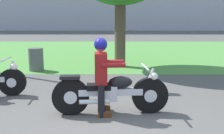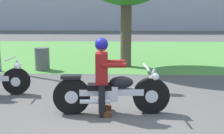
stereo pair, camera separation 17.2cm
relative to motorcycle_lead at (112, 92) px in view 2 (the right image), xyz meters
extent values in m
plane|color=#565451|center=(-0.13, -0.39, -0.41)|extent=(120.00, 120.00, 0.00)
cube|color=#549342|center=(-0.13, 9.49, -0.40)|extent=(60.00, 12.00, 0.01)
cylinder|color=black|center=(0.73, 0.05, -0.07)|extent=(0.69, 0.17, 0.68)
cylinder|color=silver|center=(0.73, 0.05, -0.07)|extent=(0.25, 0.16, 0.24)
cylinder|color=black|center=(-0.74, -0.05, -0.07)|extent=(0.69, 0.17, 0.68)
cylinder|color=silver|center=(-0.74, -0.05, -0.07)|extent=(0.25, 0.16, 0.24)
cube|color=silver|center=(-0.01, 0.00, 0.01)|extent=(1.19, 0.22, 0.12)
cube|color=silver|center=(-0.06, 0.00, -0.01)|extent=(0.34, 0.26, 0.28)
ellipsoid|color=black|center=(0.17, 0.01, 0.19)|extent=(0.46, 0.27, 0.22)
cube|color=black|center=(-0.23, -0.01, 0.11)|extent=(0.46, 0.27, 0.10)
cube|color=black|center=(-0.74, -0.05, 0.30)|extent=(0.37, 0.22, 0.06)
cylinder|color=silver|center=(0.68, 0.05, 0.18)|extent=(0.26, 0.07, 0.53)
cylinder|color=silver|center=(0.63, 0.05, 0.47)|extent=(0.08, 0.66, 0.04)
sphere|color=white|center=(0.79, 0.06, 0.29)|extent=(0.16, 0.16, 0.16)
cylinder|color=silver|center=(-0.30, -0.16, -0.13)|extent=(0.55, 0.12, 0.08)
cylinder|color=black|center=(-0.20, 0.17, -0.11)|extent=(0.12, 0.12, 0.59)
cube|color=#593319|center=(-0.14, 0.17, -0.36)|extent=(0.25, 0.12, 0.10)
cylinder|color=black|center=(-0.17, -0.19, -0.11)|extent=(0.12, 0.12, 0.59)
cube|color=#593319|center=(-0.11, -0.19, -0.36)|extent=(0.25, 0.12, 0.10)
cube|color=maroon|center=(-0.19, -0.01, 0.46)|extent=(0.25, 0.39, 0.56)
cylinder|color=maroon|center=(0.02, 0.17, 0.54)|extent=(0.43, 0.12, 0.09)
cylinder|color=maroon|center=(0.05, -0.17, 0.54)|extent=(0.43, 0.12, 0.09)
sphere|color=#996B4C|center=(-0.19, -0.01, 0.86)|extent=(0.20, 0.20, 0.20)
sphere|color=navy|center=(-0.19, -0.01, 0.89)|extent=(0.24, 0.24, 0.24)
cylinder|color=black|center=(-2.28, 1.19, -0.09)|extent=(0.63, 0.16, 0.62)
cylinder|color=silver|center=(-2.28, 1.19, -0.09)|extent=(0.23, 0.15, 0.22)
cylinder|color=silver|center=(-2.33, 1.19, 0.16)|extent=(0.26, 0.07, 0.53)
cylinder|color=silver|center=(-2.38, 1.18, 0.45)|extent=(0.08, 0.66, 0.04)
sphere|color=white|center=(-2.22, 1.19, 0.27)|extent=(0.16, 0.16, 0.16)
cylinder|color=brown|center=(0.31, 4.95, 0.78)|extent=(0.40, 0.40, 2.38)
cylinder|color=#595E5B|center=(-2.55, 4.12, -0.02)|extent=(0.49, 0.49, 0.77)
camera|label=1|loc=(0.02, -4.73, 1.36)|focal=42.50mm
camera|label=2|loc=(0.19, -4.73, 1.36)|focal=42.50mm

